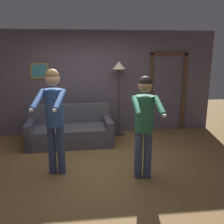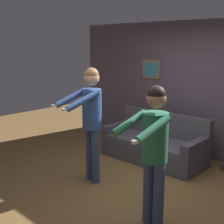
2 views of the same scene
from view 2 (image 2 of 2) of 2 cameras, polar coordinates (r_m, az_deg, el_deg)
name	(u,v)px [view 2 (image 2 of 2)]	position (r m, az deg, el deg)	size (l,w,h in m)	color
ground_plane	(131,190)	(4.86, 3.52, -14.11)	(12.00, 12.00, 0.00)	brown
back_wall_assembly	(206,90)	(6.13, 16.75, 3.80)	(6.40, 0.10, 2.60)	#554B59
couch	(155,146)	(5.97, 7.89, -6.12)	(1.93, 0.91, 0.87)	#4A484F
person_standing_left	(91,113)	(4.81, -3.90, -0.20)	(0.52, 0.76, 1.82)	navy
person_standing_right	(154,143)	(3.65, 7.66, -5.72)	(0.45, 0.72, 1.72)	#3A4C6F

